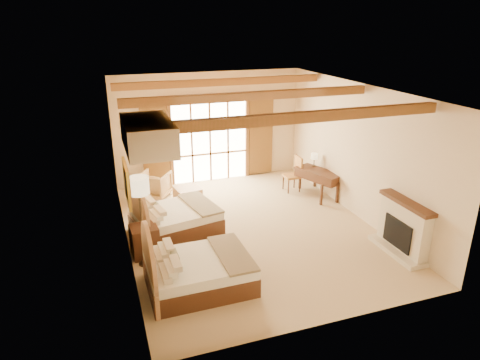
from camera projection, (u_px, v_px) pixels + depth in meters
name	position (u px, v px, depth m)	size (l,w,h in m)	color
floor	(250.00, 229.00, 9.94)	(7.00, 7.00, 0.00)	tan
wall_back	(209.00, 128.00, 12.47)	(5.50, 5.50, 0.00)	beige
wall_left	(122.00, 178.00, 8.54)	(7.00, 7.00, 0.00)	beige
wall_right	(359.00, 152.00, 10.21)	(7.00, 7.00, 0.00)	beige
ceiling	(251.00, 90.00, 8.81)	(7.00, 7.00, 0.00)	#BB7641
ceiling_beams	(251.00, 96.00, 8.85)	(5.39, 4.60, 0.18)	#9A5932
french_doors	(210.00, 140.00, 12.54)	(3.95, 0.08, 2.60)	white
fireplace	(402.00, 230.00, 8.78)	(0.46, 1.40, 1.16)	beige
painting	(127.00, 183.00, 7.84)	(0.06, 0.95, 0.75)	gold
canopy_valance	(148.00, 135.00, 6.40)	(0.70, 1.40, 0.45)	beige
bed_near	(192.00, 270.00, 7.64)	(1.86, 1.45, 1.22)	#492516
bed_far	(170.00, 218.00, 9.66)	(2.08, 1.71, 1.20)	#492516
nightstand	(145.00, 241.00, 8.75)	(0.53, 0.53, 0.64)	#492516
floor_lamp	(139.00, 191.00, 7.97)	(0.39, 0.39, 1.84)	#3A2D1D
armchair	(154.00, 185.00, 11.61)	(0.75, 0.77, 0.71)	tan
ottoman	(188.00, 196.00, 11.24)	(0.61, 0.61, 0.44)	tan
desk	(318.00, 182.00, 11.71)	(1.01, 1.45, 0.72)	#492516
desk_chair	(292.00, 180.00, 12.06)	(0.44, 0.44, 0.99)	#A85B32
desk_lamp	(314.00, 157.00, 11.88)	(0.18, 0.18, 0.36)	#3A2D1D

